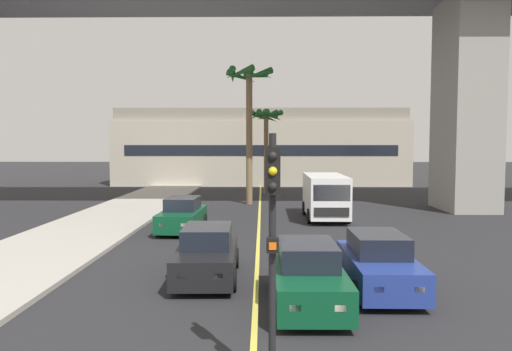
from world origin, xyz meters
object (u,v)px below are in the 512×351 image
(car_queue_third, at_px, (378,264))
(palm_tree_mid_median, at_px, (249,98))
(car_queue_fourth, at_px, (308,276))
(delivery_van, at_px, (325,195))
(car_queue_front, at_px, (182,216))
(palm_tree_near_median, at_px, (266,124))
(car_queue_second, at_px, (207,254))
(traffic_light_median_near, at_px, (272,225))

(car_queue_third, relative_size, palm_tree_mid_median, 0.45)
(car_queue_fourth, distance_m, palm_tree_mid_median, 21.28)
(car_queue_fourth, bearing_deg, delivery_van, 80.88)
(car_queue_front, xyz_separation_m, car_queue_fourth, (4.85, -10.19, 0.00))
(palm_tree_near_median, relative_size, palm_tree_mid_median, 0.75)
(car_queue_second, bearing_deg, car_queue_front, 104.67)
(car_queue_third, xyz_separation_m, car_queue_fourth, (-2.07, -1.29, 0.00))
(car_queue_third, bearing_deg, car_queue_second, 167.60)
(car_queue_front, distance_m, delivery_van, 8.02)
(car_queue_second, distance_m, delivery_van, 12.62)
(palm_tree_near_median, distance_m, palm_tree_mid_median, 6.71)
(car_queue_second, bearing_deg, palm_tree_near_median, 85.45)
(car_queue_second, bearing_deg, car_queue_third, -12.40)
(car_queue_fourth, relative_size, delivery_van, 0.78)
(car_queue_second, relative_size, car_queue_fourth, 1.01)
(delivery_van, bearing_deg, car_queue_second, -113.52)
(traffic_light_median_near, bearing_deg, car_queue_third, 60.63)
(car_queue_second, relative_size, car_queue_third, 1.01)
(traffic_light_median_near, bearing_deg, car_queue_fourth, 76.72)
(car_queue_third, xyz_separation_m, palm_tree_mid_median, (-4.09, 18.92, 6.36))
(car_queue_front, bearing_deg, delivery_van, 27.77)
(car_queue_third, bearing_deg, palm_tree_mid_median, 102.20)
(traffic_light_median_near, height_order, palm_tree_near_median, palm_tree_near_median)
(delivery_van, bearing_deg, car_queue_fourth, -99.12)
(car_queue_second, xyz_separation_m, traffic_light_median_near, (1.82, -6.48, 1.99))
(car_queue_front, distance_m, palm_tree_mid_median, 12.20)
(car_queue_third, bearing_deg, car_queue_fourth, -148.14)
(car_queue_second, height_order, traffic_light_median_near, traffic_light_median_near)
(car_queue_third, height_order, delivery_van, delivery_van)
(traffic_light_median_near, bearing_deg, car_queue_second, 105.73)
(car_queue_fourth, xyz_separation_m, delivery_van, (2.23, 13.92, 0.57))
(palm_tree_near_median, bearing_deg, car_queue_third, -83.40)
(traffic_light_median_near, bearing_deg, delivery_van, 79.92)
(traffic_light_median_near, bearing_deg, palm_tree_near_median, 89.80)
(car_queue_second, bearing_deg, traffic_light_median_near, -74.27)
(car_queue_front, height_order, traffic_light_median_near, traffic_light_median_near)
(car_queue_front, bearing_deg, palm_tree_near_median, 76.40)
(palm_tree_mid_median, bearing_deg, palm_tree_near_median, 79.85)
(car_queue_fourth, relative_size, palm_tree_mid_median, 0.45)
(palm_tree_near_median, bearing_deg, car_queue_front, -103.60)
(car_queue_front, relative_size, traffic_light_median_near, 0.99)
(car_queue_fourth, bearing_deg, traffic_light_median_near, -103.28)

